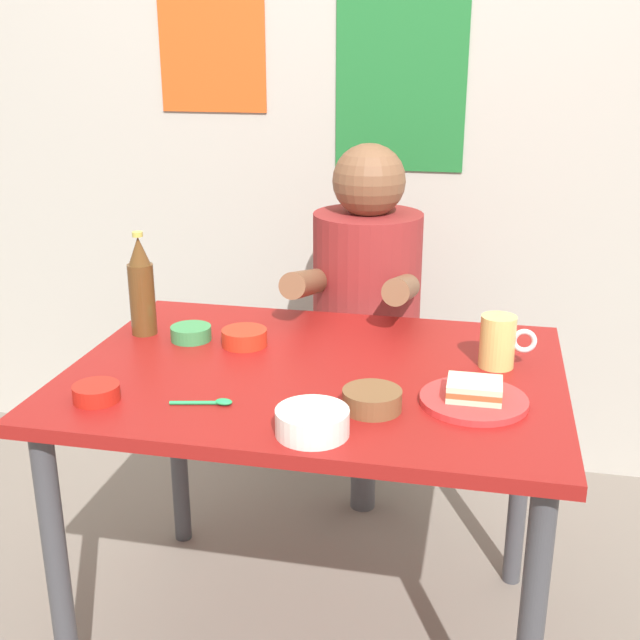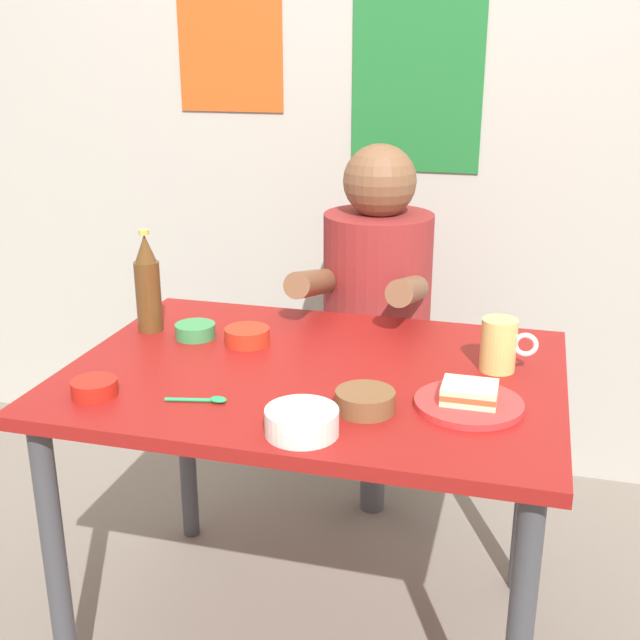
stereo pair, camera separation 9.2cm
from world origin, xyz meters
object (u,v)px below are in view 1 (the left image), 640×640
(dining_table, at_px, (315,407))
(beer_mug, at_px, (499,341))
(plate_orange, at_px, (474,400))
(dip_bowl_green, at_px, (191,332))
(person_seated, at_px, (366,283))
(beer_bottle, at_px, (142,288))
(stool, at_px, (364,409))
(sandwich, at_px, (474,389))

(dining_table, bearing_deg, beer_mug, 14.32)
(plate_orange, height_order, dip_bowl_green, dip_bowl_green)
(person_seated, bearing_deg, beer_bottle, -135.69)
(person_seated, distance_m, beer_mug, 0.64)
(person_seated, height_order, beer_bottle, person_seated)
(plate_orange, bearing_deg, beer_mug, 77.92)
(person_seated, bearing_deg, stool, 90.00)
(person_seated, bearing_deg, dip_bowl_green, -125.74)
(beer_bottle, bearing_deg, dining_table, -16.42)
(plate_orange, bearing_deg, dip_bowl_green, 161.68)
(stool, xyz_separation_m, person_seated, (0.00, -0.01, 0.42))
(stool, distance_m, dip_bowl_green, 0.75)
(person_seated, xyz_separation_m, beer_mug, (0.38, -0.52, 0.03))
(dining_table, bearing_deg, sandwich, -17.36)
(beer_bottle, bearing_deg, plate_orange, -16.82)
(plate_orange, relative_size, beer_bottle, 0.84)
(person_seated, xyz_separation_m, dip_bowl_green, (-0.36, -0.50, -0.01))
(stool, bearing_deg, beer_mug, -54.16)
(stool, relative_size, beer_bottle, 1.72)
(sandwich, relative_size, beer_mug, 0.87)
(stool, relative_size, sandwich, 4.09)
(stool, bearing_deg, beer_bottle, -135.03)
(stool, xyz_separation_m, dip_bowl_green, (-0.36, -0.51, 0.41))
(stool, xyz_separation_m, beer_mug, (0.38, -0.53, 0.45))
(person_seated, distance_m, sandwich, 0.80)
(dining_table, distance_m, person_seated, 0.63)
(beer_mug, xyz_separation_m, beer_bottle, (-0.87, 0.04, 0.06))
(stool, distance_m, beer_bottle, 0.86)
(dining_table, height_order, beer_bottle, beer_bottle)
(stool, relative_size, person_seated, 0.63)
(person_seated, height_order, plate_orange, person_seated)
(dining_table, bearing_deg, dip_bowl_green, 160.69)
(beer_mug, bearing_deg, plate_orange, -102.08)
(sandwich, height_order, dip_bowl_green, sandwich)
(dip_bowl_green, bearing_deg, plate_orange, -18.32)
(person_seated, distance_m, plate_orange, 0.80)
(beer_mug, bearing_deg, dining_table, -165.68)
(beer_mug, bearing_deg, dip_bowl_green, 178.67)
(person_seated, relative_size, dip_bowl_green, 7.20)
(stool, height_order, dip_bowl_green, dip_bowl_green)
(person_seated, relative_size, beer_mug, 5.71)
(beer_bottle, height_order, dip_bowl_green, beer_bottle)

